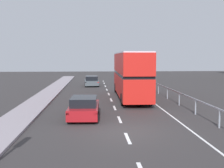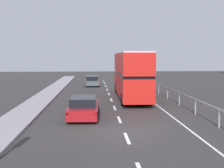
# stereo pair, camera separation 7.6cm
# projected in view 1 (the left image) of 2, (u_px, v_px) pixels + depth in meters

# --- Properties ---
(ground_plane) EXTENTS (73.67, 120.00, 0.10)m
(ground_plane) POSITION_uv_depth(u_px,v_px,m) (125.00, 132.00, 14.34)
(ground_plane) COLOR #322E2F
(near_sidewalk_kerb) EXTENTS (2.17, 80.00, 0.14)m
(near_sidewalk_kerb) POSITION_uv_depth(u_px,v_px,m) (1.00, 132.00, 13.89)
(near_sidewalk_kerb) COLOR gray
(near_sidewalk_kerb) RESTS_ON ground
(lane_paint_markings) EXTENTS (3.65, 46.00, 0.01)m
(lane_paint_markings) POSITION_uv_depth(u_px,v_px,m) (138.00, 103.00, 23.24)
(lane_paint_markings) COLOR silver
(lane_paint_markings) RESTS_ON ground
(bridge_side_railing) EXTENTS (0.10, 42.00, 1.06)m
(bridge_side_railing) POSITION_uv_depth(u_px,v_px,m) (173.00, 92.00, 23.55)
(bridge_side_railing) COLOR gray
(bridge_side_railing) RESTS_ON ground
(double_decker_bus_red) EXTENTS (2.68, 11.36, 4.30)m
(double_decker_bus_red) POSITION_uv_depth(u_px,v_px,m) (131.00, 74.00, 25.66)
(double_decker_bus_red) COLOR red
(double_decker_bus_red) RESTS_ON ground
(hatchback_car_near) EXTENTS (1.97, 4.25, 1.35)m
(hatchback_car_near) POSITION_uv_depth(u_px,v_px,m) (84.00, 107.00, 17.47)
(hatchback_car_near) COLOR maroon
(hatchback_car_near) RESTS_ON ground
(sedan_car_ahead) EXTENTS (1.96, 4.31, 1.34)m
(sedan_car_ahead) POSITION_uv_depth(u_px,v_px,m) (91.00, 81.00, 36.85)
(sedan_car_ahead) COLOR #465157
(sedan_car_ahead) RESTS_ON ground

